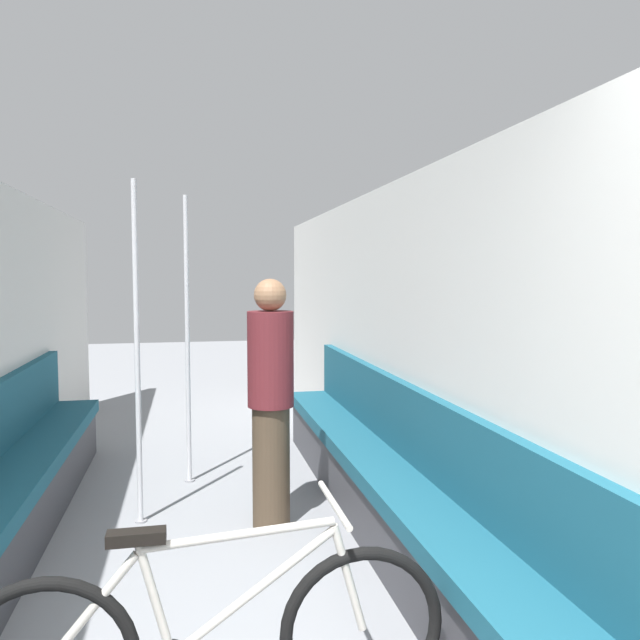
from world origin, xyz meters
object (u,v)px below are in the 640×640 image
(bicycle, at_px, (211,640))
(grab_pole_far, at_px, (137,358))
(bench_seat_row_right, at_px, (389,489))
(grab_pole_near, at_px, (188,344))
(passenger_standing, at_px, (271,400))

(bicycle, height_order, grab_pole_far, grab_pole_far)
(bicycle, bearing_deg, bench_seat_row_right, 58.37)
(grab_pole_near, relative_size, passenger_standing, 1.40)
(passenger_standing, bearing_deg, grab_pole_near, -46.34)
(bench_seat_row_right, height_order, grab_pole_far, grab_pole_far)
(passenger_standing, bearing_deg, bench_seat_row_right, 167.57)
(bench_seat_row_right, relative_size, grab_pole_near, 2.12)
(bench_seat_row_right, bearing_deg, passenger_standing, 151.38)
(grab_pole_near, distance_m, passenger_standing, 1.17)
(bench_seat_row_right, xyz_separation_m, passenger_standing, (-0.68, 0.37, 0.51))
(grab_pole_far, relative_size, passenger_standing, 1.40)
(bicycle, xyz_separation_m, grab_pole_far, (-0.40, 2.04, 0.76))
(grab_pole_far, xyz_separation_m, passenger_standing, (0.85, -0.24, -0.27))
(grab_pole_near, bearing_deg, passenger_standing, -62.53)
(grab_pole_far, bearing_deg, grab_pole_near, 67.50)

